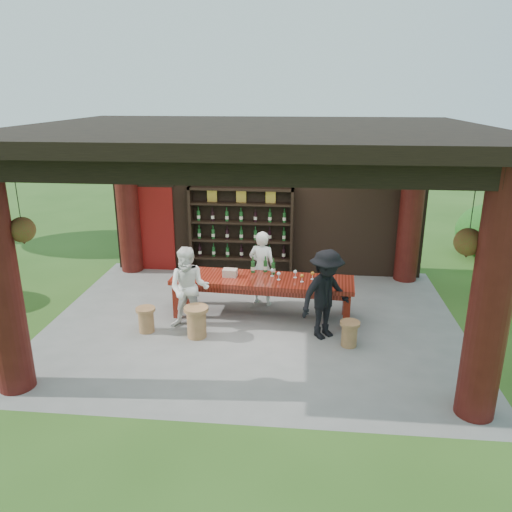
# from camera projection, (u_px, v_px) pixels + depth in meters

# --- Properties ---
(ground) EXTENTS (90.00, 90.00, 0.00)m
(ground) POSITION_uv_depth(u_px,v_px,m) (254.00, 322.00, 9.11)
(ground) COLOR #2D5119
(ground) RESTS_ON ground
(pavilion) EXTENTS (7.50, 6.00, 3.60)m
(pavilion) POSITION_uv_depth(u_px,v_px,m) (255.00, 203.00, 8.85)
(pavilion) COLOR slate
(pavilion) RESTS_ON ground
(wine_shelf) EXTENTS (2.32, 0.35, 2.04)m
(wine_shelf) POSITION_uv_depth(u_px,v_px,m) (241.00, 232.00, 11.16)
(wine_shelf) COLOR black
(wine_shelf) RESTS_ON ground
(tasting_table) EXTENTS (3.39, 1.07, 0.75)m
(tasting_table) POSITION_uv_depth(u_px,v_px,m) (262.00, 284.00, 9.21)
(tasting_table) COLOR #51150B
(tasting_table) RESTS_ON ground
(stool_near_left) EXTENTS (0.42, 0.42, 0.55)m
(stool_near_left) POSITION_uv_depth(u_px,v_px,m) (197.00, 321.00, 8.50)
(stool_near_left) COLOR brown
(stool_near_left) RESTS_ON ground
(stool_near_right) EXTENTS (0.33, 0.33, 0.43)m
(stool_near_right) POSITION_uv_depth(u_px,v_px,m) (349.00, 333.00, 8.22)
(stool_near_right) COLOR brown
(stool_near_right) RESTS_ON ground
(stool_far_left) EXTENTS (0.34, 0.34, 0.45)m
(stool_far_left) POSITION_uv_depth(u_px,v_px,m) (146.00, 319.00, 8.71)
(stool_far_left) COLOR brown
(stool_far_left) RESTS_ON ground
(host) EXTENTS (0.62, 0.49, 1.49)m
(host) POSITION_uv_depth(u_px,v_px,m) (262.00, 268.00, 9.72)
(host) COLOR silver
(host) RESTS_ON ground
(guest_woman) EXTENTS (0.73, 0.57, 1.50)m
(guest_woman) POSITION_uv_depth(u_px,v_px,m) (189.00, 289.00, 8.69)
(guest_woman) COLOR white
(guest_woman) RESTS_ON ground
(guest_man) EXTENTS (1.15, 1.09, 1.56)m
(guest_man) POSITION_uv_depth(u_px,v_px,m) (326.00, 294.00, 8.35)
(guest_man) COLOR black
(guest_man) RESTS_ON ground
(table_bottles) EXTENTS (0.47, 0.19, 0.31)m
(table_bottles) POSITION_uv_depth(u_px,v_px,m) (264.00, 265.00, 9.40)
(table_bottles) COLOR #194C1E
(table_bottles) RESTS_ON tasting_table
(table_glasses) EXTENTS (1.04, 0.31, 0.15)m
(table_glasses) POSITION_uv_depth(u_px,v_px,m) (297.00, 276.00, 9.08)
(table_glasses) COLOR silver
(table_glasses) RESTS_ON tasting_table
(napkin_basket) EXTENTS (0.27, 0.20, 0.14)m
(napkin_basket) POSITION_uv_depth(u_px,v_px,m) (230.00, 273.00, 9.24)
(napkin_basket) COLOR #BF6672
(napkin_basket) RESTS_ON tasting_table
(shrubs) EXTENTS (23.24, 9.17, 1.36)m
(shrubs) POSITION_uv_depth(u_px,v_px,m) (352.00, 280.00, 9.66)
(shrubs) COLOR #194C14
(shrubs) RESTS_ON ground
(trees) EXTENTS (22.15, 9.45, 4.80)m
(trees) POSITION_uv_depth(u_px,v_px,m) (447.00, 129.00, 9.05)
(trees) COLOR #3F2819
(trees) RESTS_ON ground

